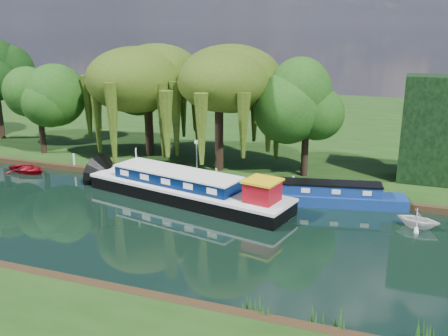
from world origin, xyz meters
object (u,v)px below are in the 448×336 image
at_px(dutch_barge, 188,189).
at_px(red_dinghy, 28,172).
at_px(narrowboat, 320,195).
at_px(white_cruiser, 417,228).

relative_size(dutch_barge, red_dinghy, 4.51).
bearing_deg(dutch_barge, narrowboat, 28.33).
height_order(narrowboat, white_cruiser, narrowboat).
bearing_deg(white_cruiser, red_dinghy, 99.98).
bearing_deg(narrowboat, red_dinghy, 170.30).
relative_size(dutch_barge, white_cruiser, 6.42).
bearing_deg(red_dinghy, white_cruiser, -84.99).
relative_size(narrowboat, red_dinghy, 3.32).
height_order(dutch_barge, narrowboat, dutch_barge).
distance_m(dutch_barge, narrowboat, 9.23).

